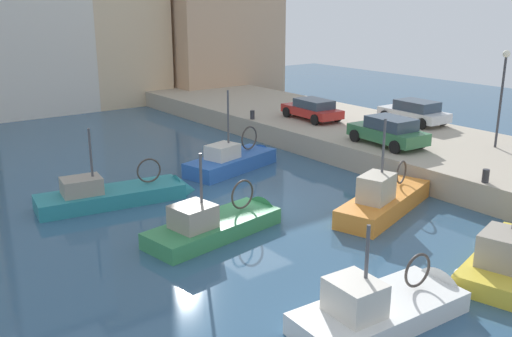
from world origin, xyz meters
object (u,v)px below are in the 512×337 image
Objects in this scene: fishing_boat_green at (222,229)px; parked_car_white at (415,112)px; quay_streetlamp at (503,83)px; fishing_boat_blue at (236,166)px; fishing_boat_orange at (387,207)px; fishing_boat_teal at (120,200)px; parked_car_red at (312,109)px; fishing_boat_white at (390,314)px; mooring_bollard_mid at (252,115)px; parked_car_green at (389,131)px; mooring_bollard_south at (486,176)px.

fishing_boat_green reaches higher than parked_car_white.
fishing_boat_blue is at bearing 141.96° from quay_streetlamp.
fishing_boat_teal is at bearing 138.30° from fishing_boat_orange.
quay_streetlamp is (2.77, -10.67, 2.59)m from parked_car_red.
fishing_boat_blue is 8.87m from fishing_boat_orange.
parked_car_red is at bearing 133.00° from parked_car_white.
quay_streetlamp is (10.36, -8.11, 4.34)m from fishing_boat_blue.
fishing_boat_green is 0.93× the size of fishing_boat_orange.
fishing_boat_white is 0.94× the size of fishing_boat_blue.
fishing_boat_teal is 13.22m from mooring_bollard_mid.
fishing_boat_white reaches higher than parked_car_white.
quay_streetlamp is at bearing 22.33° from fishing_boat_white.
mooring_bollard_mid is at bearing 63.59° from fishing_boat_white.
fishing_boat_orange is (6.38, 5.62, 0.03)m from fishing_boat_white.
fishing_boat_teal reaches higher than fishing_boat_white.
fishing_boat_blue is at bearing -133.78° from mooring_bollard_mid.
parked_car_red is at bearing 79.86° from parked_car_green.
fishing_boat_teal is 19.11m from quay_streetlamp.
parked_car_white is (10.25, 6.82, 1.77)m from fishing_boat_orange.
fishing_boat_white is at bearing -126.35° from parked_car_red.
fishing_boat_white is 0.87× the size of fishing_boat_orange.
quay_streetlamp is at bearing 27.80° from mooring_bollard_south.
parked_car_green is 0.89× the size of quay_streetlamp.
fishing_boat_white is 1.38× the size of parked_car_red.
quay_streetlamp is at bearing -102.88° from parked_car_white.
quay_streetlamp reaches higher than parked_car_white.
fishing_boat_white is at bearing -138.81° from parked_car_green.
fishing_boat_blue is (4.86, 14.36, -0.01)m from fishing_boat_white.
parked_car_green is (11.57, 2.03, 1.82)m from fishing_boat_green.
fishing_boat_blue is 1.46× the size of parked_car_green.
fishing_boat_blue is 1.30× the size of quay_streetlamp.
parked_car_green is at bearing -154.00° from parked_car_white.
fishing_boat_green reaches higher than mooring_bollard_mid.
fishing_boat_green reaches higher than parked_car_red.
fishing_boat_white is 20.85m from parked_car_white.
parked_car_red reaches higher than mooring_bollard_mid.
quay_streetlamp is (-1.42, -6.19, 2.54)m from parked_car_white.
fishing_boat_white is 8.50m from fishing_boat_orange.
fishing_boat_orange reaches higher than fishing_boat_green.
fishing_boat_orange is at bearing 143.64° from mooring_bollard_south.
fishing_boat_green is 17.76m from parked_car_white.
parked_car_green is at bearing 40.97° from fishing_boat_orange.
parked_car_red is at bearing 53.65° from fishing_boat_white.
fishing_boat_white is at bearing -138.65° from fishing_boat_orange.
quay_streetlamp is at bearing -66.54° from mooring_bollard_mid.
parked_car_green is (11.18, 9.78, 1.83)m from fishing_boat_white.
fishing_boat_blue is at bearing -161.31° from parked_car_red.
fishing_boat_green is 11.89m from parked_car_green.
fishing_boat_teal is at bearing 98.92° from fishing_boat_white.
fishing_boat_blue reaches higher than mooring_bollard_south.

